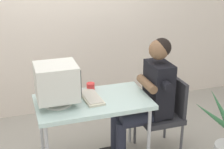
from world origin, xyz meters
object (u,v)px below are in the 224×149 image
desk (93,105)px  desk_mug (91,87)px  keyboard (91,97)px  office_chair (164,111)px  crt_monitor (57,82)px  person_seated (149,94)px

desk → desk_mug: (0.04, 0.24, 0.10)m
desk → desk_mug: bearing=80.5°
keyboard → office_chair: (0.83, -0.02, -0.28)m
crt_monitor → keyboard: bearing=4.6°
keyboard → desk_mug: 0.21m
desk → crt_monitor: size_ratio=2.79×
desk → person_seated: 0.62m
office_chair → person_seated: 0.31m
office_chair → person_seated: (-0.20, 0.00, 0.23)m
keyboard → person_seated: 0.63m
keyboard → desk_mug: (0.05, 0.20, 0.03)m
desk_mug → crt_monitor: bearing=-148.9°
desk → crt_monitor: crt_monitor is taller
desk → desk_mug: size_ratio=11.78×
office_chair → desk_mug: 0.87m
office_chair → crt_monitor: bearing=-179.5°
office_chair → desk_mug: (-0.78, 0.22, 0.31)m
person_seated → crt_monitor: bearing=-179.5°
crt_monitor → desk_mug: 0.49m
desk → person_seated: person_seated is taller
desk → person_seated: size_ratio=0.86×
office_chair → person_seated: bearing=180.0°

